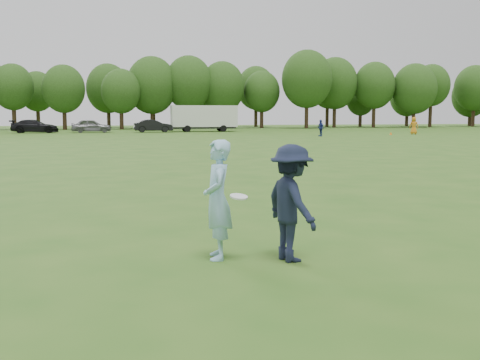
% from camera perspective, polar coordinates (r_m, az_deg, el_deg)
% --- Properties ---
extents(ground, '(200.00, 200.00, 0.00)m').
position_cam_1_polar(ground, '(9.02, 2.93, -7.39)').
color(ground, '#2D5919').
rests_on(ground, ground).
extents(thrower, '(0.49, 0.70, 1.82)m').
position_cam_1_polar(thrower, '(8.49, -2.29, -2.01)').
color(thrower, '#96CAE9').
rests_on(thrower, ground).
extents(defender, '(0.90, 1.26, 1.76)m').
position_cam_1_polar(defender, '(8.41, 5.24, -2.33)').
color(defender, '#171D32').
rests_on(defender, ground).
extents(player_far_b, '(0.59, 1.01, 1.62)m').
position_cam_1_polar(player_far_b, '(55.51, 8.19, 5.25)').
color(player_far_b, navy).
rests_on(player_far_b, ground).
extents(player_far_c, '(1.08, 0.93, 1.86)m').
position_cam_1_polar(player_far_c, '(62.81, 17.25, 5.30)').
color(player_far_c, orange).
rests_on(player_far_c, ground).
extents(car_d, '(5.29, 2.27, 1.52)m').
position_cam_1_polar(car_d, '(68.79, -20.13, 5.14)').
color(car_d, black).
rests_on(car_d, ground).
extents(car_e, '(4.64, 1.98, 1.56)m').
position_cam_1_polar(car_e, '(67.86, -14.87, 5.33)').
color(car_e, slate).
rests_on(car_e, ground).
extents(car_f, '(4.63, 1.78, 1.51)m').
position_cam_1_polar(car_f, '(67.64, -8.80, 5.45)').
color(car_f, black).
rests_on(car_f, ground).
extents(field_cone, '(0.28, 0.28, 0.30)m').
position_cam_1_polar(field_cone, '(61.13, 15.07, 4.60)').
color(field_cone, orange).
rests_on(field_cone, ground).
extents(disc_in_play, '(0.27, 0.28, 0.09)m').
position_cam_1_polar(disc_in_play, '(8.36, -0.12, -1.70)').
color(disc_in_play, white).
rests_on(disc_in_play, ground).
extents(cargo_trailer, '(9.00, 2.75, 3.20)m').
position_cam_1_polar(cargo_trailer, '(69.53, -3.69, 6.39)').
color(cargo_trailer, white).
rests_on(cargo_trailer, ground).
extents(treeline, '(130.35, 18.39, 11.74)m').
position_cam_1_polar(treeline, '(85.58, -9.05, 9.39)').
color(treeline, '#332114').
rests_on(treeline, ground).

